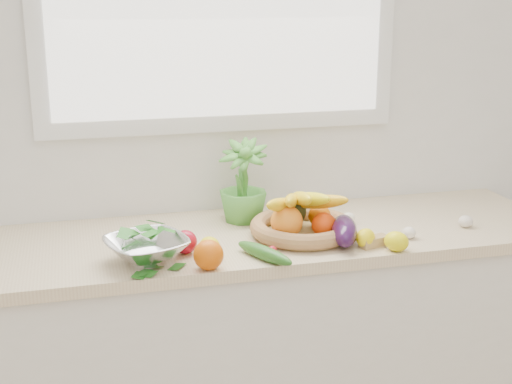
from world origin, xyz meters
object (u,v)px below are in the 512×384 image
object	(u,v)px
potted_herb	(243,183)
colander_with_spinach	(146,243)
apple	(185,242)
cucumber	(264,253)
fruit_basket	(302,221)
eggplant	(344,231)

from	to	relation	value
potted_herb	colander_with_spinach	distance (m)	0.50
apple	cucumber	size ratio (longest dim) A/B	0.31
potted_herb	fruit_basket	world-z (taller)	potted_herb
apple	fruit_basket	xyz separation A→B (m)	(0.40, 0.06, 0.01)
cucumber	potted_herb	size ratio (longest dim) A/B	0.77
apple	cucumber	xyz separation A→B (m)	(0.22, -0.12, -0.02)
fruit_basket	colander_with_spinach	world-z (taller)	fruit_basket
cucumber	fruit_basket	bearing A→B (deg)	45.09
eggplant	cucumber	world-z (taller)	eggplant
apple	eggplant	bearing A→B (deg)	-4.69
fruit_basket	eggplant	bearing A→B (deg)	-43.86
eggplant	potted_herb	bearing A→B (deg)	129.31
cucumber	fruit_basket	distance (m)	0.25
potted_herb	eggplant	bearing A→B (deg)	-50.69
cucumber	colander_with_spinach	xyz separation A→B (m)	(-0.35, 0.07, 0.04)
eggplant	fruit_basket	world-z (taller)	fruit_basket
apple	colander_with_spinach	size ratio (longest dim) A/B	0.25
cucumber	potted_herb	distance (m)	0.41
colander_with_spinach	cucumber	bearing A→B (deg)	-10.60
cucumber	colander_with_spinach	size ratio (longest dim) A/B	0.78
potted_herb	colander_with_spinach	xyz separation A→B (m)	(-0.38, -0.33, -0.07)
eggplant	cucumber	size ratio (longest dim) A/B	0.91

